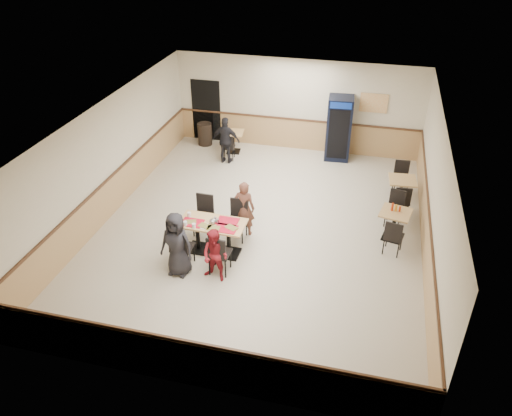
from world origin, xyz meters
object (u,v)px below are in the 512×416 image
(side_table_far, at_px, (401,188))
(diner_man_opposite, at_px, (244,208))
(back_table, at_px, (233,139))
(pepsi_cooler, at_px, (339,128))
(side_table_near, at_px, (394,221))
(main_table, at_px, (213,232))
(diner_woman_right, at_px, (215,256))
(lone_diner, at_px, (226,140))
(diner_woman_left, at_px, (177,244))
(trash_bin, at_px, (205,134))

(side_table_far, bearing_deg, diner_man_opposite, -147.46)
(back_table, height_order, pepsi_cooler, pepsi_cooler)
(side_table_near, distance_m, back_table, 6.45)
(main_table, height_order, pepsi_cooler, pepsi_cooler)
(diner_woman_right, xyz_separation_m, back_table, (-1.46, 6.37, -0.17))
(lone_diner, height_order, side_table_far, lone_diner)
(diner_woman_right, xyz_separation_m, pepsi_cooler, (1.90, 6.76, 0.38))
(lone_diner, distance_m, back_table, 0.84)
(main_table, xyz_separation_m, diner_woman_right, (0.37, -0.94, 0.09))
(main_table, distance_m, back_table, 5.54)
(diner_woman_left, height_order, diner_man_opposite, diner_woman_left)
(diner_woman_right, height_order, trash_bin, diner_woman_right)
(lone_diner, distance_m, side_table_far, 5.52)
(lone_diner, xyz_separation_m, back_table, (-0.00, 0.80, -0.28))
(diner_man_opposite, distance_m, lone_diner, 4.04)
(side_table_near, height_order, pepsi_cooler, pepsi_cooler)
(side_table_far, bearing_deg, diner_woman_right, -132.43)
(lone_diner, bearing_deg, diner_woman_left, 96.35)
(main_table, bearing_deg, diner_woman_left, -117.90)
(diner_woman_left, bearing_deg, diner_man_opposite, 65.76)
(main_table, xyz_separation_m, back_table, (-1.09, 5.43, -0.08))
(diner_woman_right, bearing_deg, trash_bin, 126.07)
(diner_man_opposite, bearing_deg, side_table_far, -147.42)
(diner_woman_left, distance_m, trash_bin, 6.93)
(diner_woman_right, bearing_deg, side_table_near, 49.41)
(main_table, distance_m, trash_bin, 6.19)
(diner_woman_right, relative_size, side_table_near, 1.52)
(main_table, height_order, side_table_near, main_table)
(diner_woman_right, xyz_separation_m, side_table_far, (3.90, 4.26, -0.13))
(diner_man_opposite, height_order, side_table_near, diner_man_opposite)
(diner_woman_left, xyz_separation_m, side_table_far, (4.78, 4.25, -0.26))
(lone_diner, bearing_deg, main_table, 103.61)
(side_table_far, relative_size, trash_bin, 1.02)
(diner_woman_right, bearing_deg, diner_man_opposite, 100.92)
(trash_bin, bearing_deg, back_table, -17.47)
(back_table, relative_size, pepsi_cooler, 0.36)
(diner_woman_right, distance_m, trash_bin, 7.20)
(side_table_near, xyz_separation_m, side_table_far, (0.16, 1.72, 0.01))
(main_table, bearing_deg, trash_bin, 111.69)
(diner_man_opposite, bearing_deg, diner_woman_left, 61.29)
(diner_man_opposite, xyz_separation_m, trash_bin, (-2.71, 4.85, -0.35))
(side_table_near, relative_size, side_table_far, 1.08)
(diner_woman_left, distance_m, pepsi_cooler, 7.30)
(diner_woman_right, xyz_separation_m, lone_diner, (-1.46, 5.57, 0.12))
(diner_woman_left, height_order, diner_woman_right, diner_woman_left)
(lone_diner, height_order, back_table, lone_diner)
(side_table_near, bearing_deg, diner_man_opposite, -169.28)
(lone_diner, bearing_deg, pepsi_cooler, -160.14)
(back_table, bearing_deg, side_table_far, -21.46)
(diner_man_opposite, xyz_separation_m, lone_diner, (-1.60, 3.71, 0.02))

